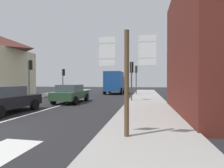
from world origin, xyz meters
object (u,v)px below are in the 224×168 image
sedan_near (4,99)px  traffic_light_near_left (30,70)px  traffic_light_far_left (63,76)px  delivery_truck (115,82)px  traffic_light_far_right (136,73)px  traffic_light_near_right (132,72)px  sedan_far (71,93)px  route_sign_post (127,75)px

sedan_near → traffic_light_near_left: size_ratio=1.12×
traffic_light_far_left → traffic_light_near_left: size_ratio=0.91×
delivery_truck → traffic_light_near_left: traffic_light_near_left is taller
traffic_light_far_left → traffic_light_near_left: 7.03m
delivery_truck → traffic_light_far_right: (3.03, -1.20, 1.13)m
traffic_light_far_left → traffic_light_near_right: size_ratio=1.01×
sedan_near → traffic_light_near_right: 9.41m
sedan_far → traffic_light_near_right: 5.33m
sedan_far → traffic_light_far_left: size_ratio=1.24×
delivery_truck → traffic_light_far_left: (-6.66, -2.09, 0.87)m
sedan_near → traffic_light_far_left: traffic_light_far_left is taller
sedan_near → sedan_far: (1.48, 5.36, 0.00)m
delivery_truck → sedan_near: bearing=-101.6°
sedan_near → sedan_far: 5.56m
sedan_far → delivery_truck: bearing=80.3°
sedan_near → traffic_light_far_left: bearing=103.6°
sedan_near → delivery_truck: bearing=78.4°
sedan_near → sedan_far: same height
route_sign_post → traffic_light_near_right: traffic_light_near_right is taller
sedan_far → traffic_light_far_right: bearing=62.8°
traffic_light_far_left → traffic_light_near_right: (9.69, -7.17, -0.02)m
sedan_far → traffic_light_far_left: bearing=119.5°
traffic_light_near_right → sedan_far: bearing=-164.1°
traffic_light_far_left → traffic_light_near_right: 12.06m
route_sign_post → traffic_light_near_left: bearing=135.8°
route_sign_post → traffic_light_near_right: bearing=93.4°
sedan_near → route_sign_post: (6.92, -3.11, 1.15)m
traffic_light_far_left → traffic_light_far_right: bearing=5.2°
sedan_far → route_sign_post: (5.44, -8.47, 1.15)m
route_sign_post → traffic_light_far_left: 19.89m
route_sign_post → traffic_light_far_right: bearing=91.9°
sedan_near → traffic_light_near_left: 7.93m
route_sign_post → traffic_light_far_right: size_ratio=0.85×
delivery_truck → traffic_light_near_right: traffic_light_near_right is taller
sedan_far → delivery_truck: delivery_truck is taller
sedan_near → traffic_light_near_right: traffic_light_near_right is taller
traffic_light_far_right → traffic_light_near_left: traffic_light_far_right is taller
traffic_light_near_left → sedan_far: bearing=-17.5°
traffic_light_near_left → traffic_light_near_right: 9.70m
delivery_truck → route_sign_post: size_ratio=1.56×
delivery_truck → traffic_light_far_right: bearing=-21.5°
delivery_truck → traffic_light_far_right: traffic_light_far_right is taller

